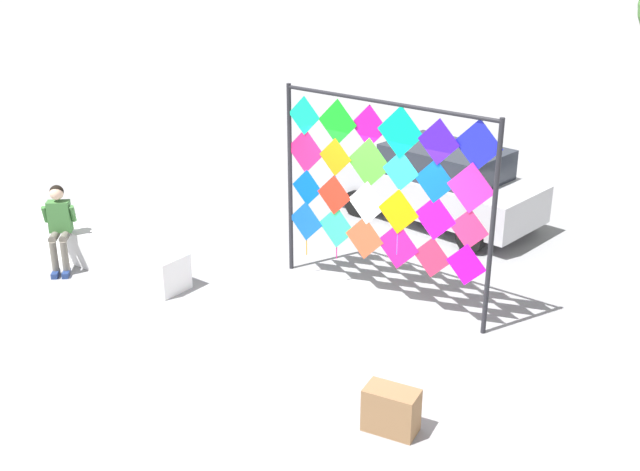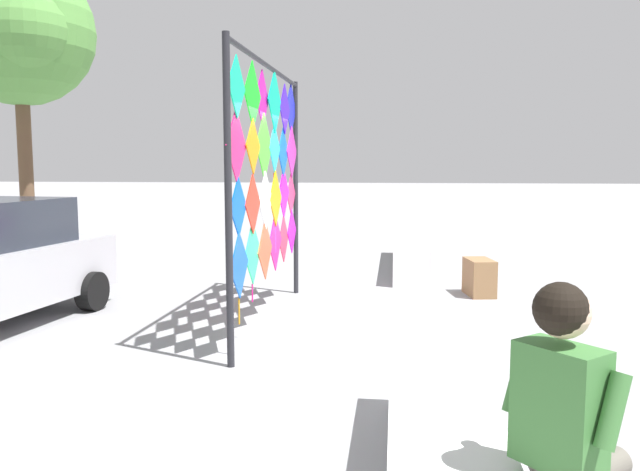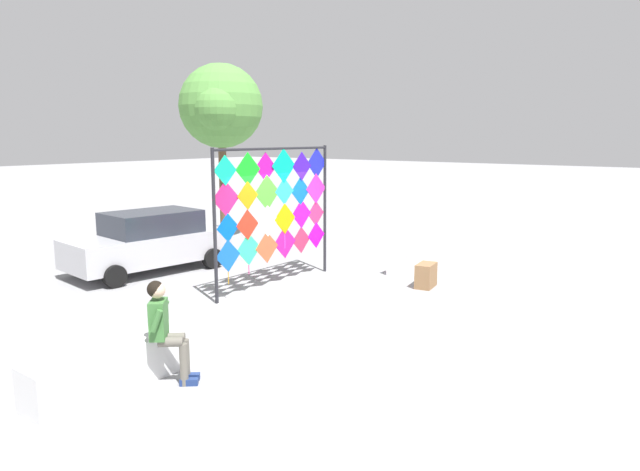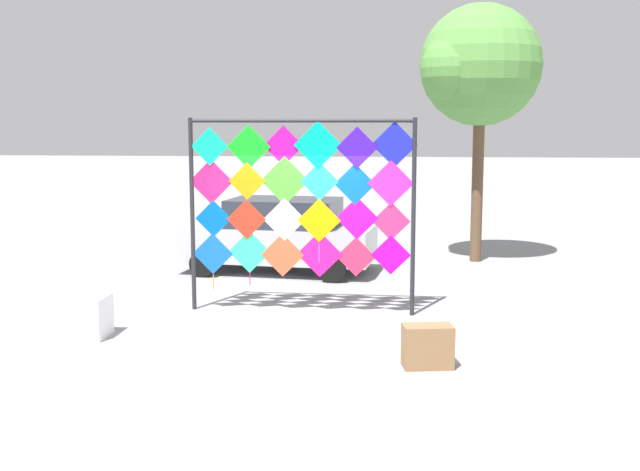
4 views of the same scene
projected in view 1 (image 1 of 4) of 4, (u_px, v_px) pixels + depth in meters
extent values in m
plane|color=gray|center=(327.00, 326.00, 11.14)|extent=(120.00, 120.00, 0.00)
cube|color=white|center=(97.00, 247.00, 13.02)|extent=(3.87, 0.59, 0.58)
cube|color=white|center=(630.00, 444.00, 8.18)|extent=(3.87, 0.59, 0.58)
cylinder|color=#232328|center=(290.00, 180.00, 12.36)|extent=(0.07, 0.07, 3.09)
cylinder|color=#232328|center=(492.00, 231.00, 10.36)|extent=(0.07, 0.07, 3.09)
cylinder|color=#232328|center=(386.00, 103.00, 10.79)|extent=(3.52, 0.13, 0.06)
cube|color=blue|center=(306.00, 221.00, 12.41)|extent=(0.66, 0.03, 0.66)
cylinder|color=orange|center=(307.00, 248.00, 12.60)|extent=(0.02, 0.02, 0.26)
cube|color=#2CF194|center=(336.00, 227.00, 12.07)|extent=(0.69, 0.03, 0.69)
cylinder|color=#E51678|center=(337.00, 253.00, 12.24)|extent=(0.02, 0.02, 0.20)
cube|color=#D4522F|center=(364.00, 238.00, 11.76)|extent=(0.70, 0.03, 0.70)
cube|color=#F31482|center=(398.00, 246.00, 11.42)|extent=(0.73, 0.03, 0.73)
cube|color=#EB274E|center=(432.00, 257.00, 11.11)|extent=(0.63, 0.03, 0.63)
cube|color=#DE09E0|center=(466.00, 265.00, 10.78)|extent=(0.63, 0.03, 0.63)
cube|color=blue|center=(307.00, 188.00, 12.19)|extent=(0.59, 0.02, 0.59)
cylinder|color=orange|center=(308.00, 213.00, 12.36)|extent=(0.02, 0.02, 0.27)
cube|color=red|center=(334.00, 195.00, 11.87)|extent=(0.64, 0.03, 0.64)
cube|color=white|center=(367.00, 203.00, 11.53)|extent=(0.68, 0.03, 0.68)
cube|color=orange|center=(398.00, 212.00, 11.21)|extent=(0.69, 0.03, 0.69)
cylinder|color=blue|center=(397.00, 244.00, 11.42)|extent=(0.02, 0.02, 0.33)
cube|color=#F70DEE|center=(435.00, 218.00, 10.87)|extent=(0.68, 0.03, 0.68)
cylinder|color=#16E51E|center=(433.00, 251.00, 11.07)|extent=(0.02, 0.02, 0.35)
cube|color=#E62968|center=(469.00, 229.00, 10.58)|extent=(0.60, 0.02, 0.60)
cube|color=#ED1B67|center=(305.00, 151.00, 11.98)|extent=(0.71, 0.03, 0.71)
cube|color=orange|center=(335.00, 157.00, 11.63)|extent=(0.59, 0.02, 0.59)
cylinder|color=blue|center=(335.00, 181.00, 11.78)|extent=(0.02, 0.02, 0.18)
cube|color=#43DE2C|center=(369.00, 163.00, 11.30)|extent=(0.76, 0.03, 0.76)
cylinder|color=#CA16E5|center=(368.00, 197.00, 11.50)|extent=(0.02, 0.02, 0.27)
cube|color=#21CEE2|center=(401.00, 171.00, 10.98)|extent=(0.60, 0.02, 0.60)
cylinder|color=red|center=(400.00, 197.00, 11.14)|extent=(0.02, 0.02, 0.20)
cube|color=blue|center=(435.00, 181.00, 10.68)|extent=(0.65, 0.03, 0.65)
cylinder|color=orange|center=(433.00, 214.00, 10.88)|extent=(0.02, 0.02, 0.34)
cube|color=#CC25A5|center=(471.00, 188.00, 10.35)|extent=(0.72, 0.03, 0.72)
cube|color=#0EE29B|center=(304.00, 116.00, 11.76)|extent=(0.60, 0.02, 0.60)
cube|color=#14EB20|center=(337.00, 122.00, 11.41)|extent=(0.70, 0.03, 0.70)
cylinder|color=#E516DA|center=(337.00, 153.00, 11.60)|extent=(0.02, 0.02, 0.23)
cube|color=#D3119E|center=(369.00, 126.00, 11.11)|extent=(0.64, 0.03, 0.64)
cylinder|color=#16E54E|center=(369.00, 159.00, 11.30)|extent=(0.02, 0.02, 0.35)
cube|color=#05D9A1|center=(400.00, 132.00, 10.77)|extent=(0.76, 0.03, 0.76)
cube|color=#3C14D7|center=(439.00, 142.00, 10.43)|extent=(0.65, 0.03, 0.65)
cube|color=#1B22D3|center=(478.00, 145.00, 10.11)|extent=(0.71, 0.03, 0.71)
cylinder|color=#666056|center=(55.00, 259.00, 12.60)|extent=(0.11, 0.11, 0.58)
cylinder|color=#666056|center=(54.00, 237.00, 12.62)|extent=(0.31, 0.33, 0.13)
cube|color=navy|center=(56.00, 274.00, 12.63)|extent=(0.23, 0.25, 0.09)
cylinder|color=#666056|center=(65.00, 258.00, 12.61)|extent=(0.11, 0.11, 0.58)
cylinder|color=#666056|center=(65.00, 236.00, 12.63)|extent=(0.31, 0.33, 0.13)
cube|color=navy|center=(66.00, 274.00, 12.65)|extent=(0.23, 0.25, 0.09)
cube|color=#3D7538|center=(60.00, 216.00, 12.66)|extent=(0.40, 0.39, 0.52)
sphere|color=#DBB293|center=(56.00, 193.00, 12.51)|extent=(0.22, 0.22, 0.22)
sphere|color=black|center=(57.00, 192.00, 12.52)|extent=(0.22, 0.22, 0.22)
cylinder|color=#3D7538|center=(45.00, 214.00, 12.61)|extent=(0.18, 0.19, 0.31)
cylinder|color=#3D7538|center=(73.00, 214.00, 12.64)|extent=(0.18, 0.19, 0.31)
cube|color=#B7B7BC|center=(438.00, 191.00, 14.74)|extent=(4.01, 2.08, 0.69)
cube|color=#282D38|center=(446.00, 161.00, 14.42)|extent=(2.31, 1.69, 0.55)
cylinder|color=black|center=(357.00, 203.00, 15.15)|extent=(0.53, 0.26, 0.51)
cylinder|color=black|center=(409.00, 183.00, 16.25)|extent=(0.53, 0.26, 0.51)
cylinder|color=black|center=(471.00, 238.00, 13.49)|extent=(0.53, 0.26, 0.51)
cylinder|color=black|center=(520.00, 214.00, 14.59)|extent=(0.53, 0.26, 0.51)
cube|color=olive|center=(391.00, 410.00, 8.78)|extent=(0.66, 0.44, 0.53)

